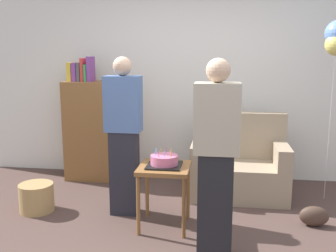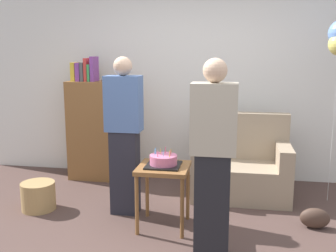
# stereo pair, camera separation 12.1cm
# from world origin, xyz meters

# --- Properties ---
(ground_plane) EXTENTS (8.00, 8.00, 0.00)m
(ground_plane) POSITION_xyz_m (0.00, 0.00, 0.00)
(ground_plane) COLOR #4C3833
(wall_back) EXTENTS (6.00, 0.10, 2.70)m
(wall_back) POSITION_xyz_m (0.00, 2.05, 1.35)
(wall_back) COLOR silver
(wall_back) RESTS_ON ground_plane
(couch) EXTENTS (1.10, 0.70, 0.96)m
(couch) POSITION_xyz_m (0.60, 1.35, 0.34)
(couch) COLOR gray
(couch) RESTS_ON ground_plane
(bookshelf) EXTENTS (0.80, 0.36, 1.62)m
(bookshelf) POSITION_xyz_m (-1.25, 1.68, 0.68)
(bookshelf) COLOR brown
(bookshelf) RESTS_ON ground_plane
(side_table) EXTENTS (0.48, 0.48, 0.61)m
(side_table) POSITION_xyz_m (-0.13, 0.35, 0.52)
(side_table) COLOR brown
(side_table) RESTS_ON ground_plane
(birthday_cake) EXTENTS (0.32, 0.32, 0.17)m
(birthday_cake) POSITION_xyz_m (-0.13, 0.35, 0.66)
(birthday_cake) COLOR black
(birthday_cake) RESTS_ON side_table
(person_blowing_candles) EXTENTS (0.36, 0.22, 1.63)m
(person_blowing_candles) POSITION_xyz_m (-0.59, 0.63, 0.83)
(person_blowing_candles) COLOR #23232D
(person_blowing_candles) RESTS_ON ground_plane
(person_holding_cake) EXTENTS (0.36, 0.22, 1.63)m
(person_holding_cake) POSITION_xyz_m (0.36, -0.13, 0.83)
(person_holding_cake) COLOR black
(person_holding_cake) RESTS_ON ground_plane
(wicker_basket) EXTENTS (0.36, 0.36, 0.30)m
(wicker_basket) POSITION_xyz_m (-1.54, 0.53, 0.15)
(wicker_basket) COLOR #A88451
(wicker_basket) RESTS_ON ground_plane
(handbag) EXTENTS (0.28, 0.14, 0.20)m
(handbag) POSITION_xyz_m (1.31, 0.57, 0.10)
(handbag) COLOR #473328
(handbag) RESTS_ON ground_plane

